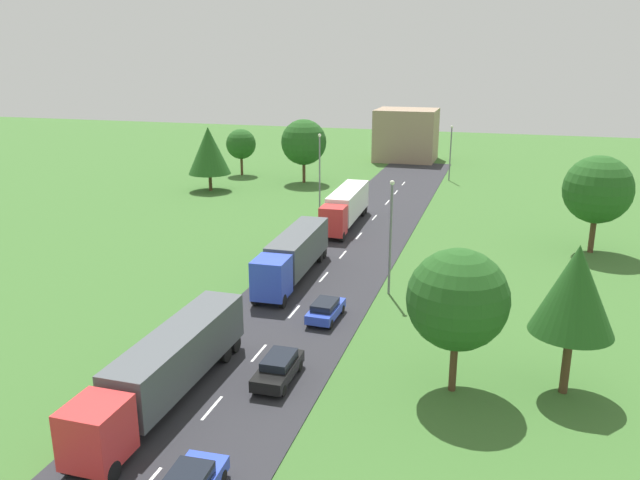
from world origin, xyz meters
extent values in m
cube|color=#2B2B30|center=(0.00, 24.50, 0.03)|extent=(10.00, 140.00, 0.06)
cube|color=white|center=(0.00, 14.65, 0.07)|extent=(0.16, 2.40, 0.01)
cube|color=white|center=(0.00, 21.24, 0.07)|extent=(0.16, 2.40, 0.01)
cube|color=white|center=(0.00, 28.02, 0.07)|extent=(0.16, 2.40, 0.01)
cube|color=white|center=(0.00, 35.63, 0.07)|extent=(0.16, 2.40, 0.01)
cube|color=white|center=(0.00, 41.97, 0.07)|extent=(0.16, 2.40, 0.01)
cube|color=white|center=(0.00, 48.42, 0.07)|extent=(0.16, 2.40, 0.01)
cube|color=white|center=(0.00, 56.15, 0.07)|extent=(0.16, 2.40, 0.01)
cube|color=white|center=(0.00, 63.93, 0.07)|extent=(0.16, 2.40, 0.01)
cube|color=white|center=(0.00, 69.98, 0.07)|extent=(0.16, 2.40, 0.01)
cube|color=white|center=(0.00, 76.22, 0.07)|extent=(0.16, 2.40, 0.01)
cube|color=red|center=(-2.58, 8.68, 1.91)|extent=(2.45, 2.71, 2.70)
cube|color=black|center=(-2.58, 7.39, 2.40)|extent=(2.10, 0.11, 1.19)
cube|color=#4C5156|center=(-2.55, 16.16, 2.19)|extent=(2.55, 11.57, 2.66)
cube|color=black|center=(-2.55, 16.16, 0.66)|extent=(0.94, 10.99, 0.24)
cylinder|color=black|center=(-1.53, 8.00, 0.56)|extent=(0.35, 1.00, 1.00)
cylinder|color=black|center=(-3.63, 8.01, 0.56)|extent=(0.35, 1.00, 1.00)
cylinder|color=black|center=(-1.48, 19.63, 0.56)|extent=(0.35, 1.00, 1.00)
cylinder|color=black|center=(-3.58, 19.64, 0.56)|extent=(0.35, 1.00, 1.00)
cylinder|color=black|center=(-1.48, 21.02, 0.56)|extent=(0.35, 1.00, 1.00)
cylinder|color=black|center=(-3.58, 21.03, 0.56)|extent=(0.35, 1.00, 1.00)
cube|color=blue|center=(-2.14, 29.23, 2.02)|extent=(2.52, 2.87, 2.91)
cube|color=black|center=(-2.10, 27.89, 2.54)|extent=(2.10, 0.16, 1.28)
cube|color=#4C5156|center=(-2.35, 36.16, 2.24)|extent=(2.81, 10.45, 2.76)
cube|color=black|center=(-2.35, 36.16, 0.66)|extent=(1.19, 9.88, 0.24)
cylinder|color=black|center=(-1.07, 28.56, 0.56)|extent=(0.38, 1.01, 1.00)
cylinder|color=black|center=(-3.17, 28.50, 0.56)|extent=(0.38, 1.01, 1.00)
cylinder|color=black|center=(-1.39, 39.30, 0.56)|extent=(0.38, 1.01, 1.00)
cylinder|color=black|center=(-3.49, 39.24, 0.56)|extent=(0.38, 1.01, 1.00)
cylinder|color=black|center=(-1.43, 40.55, 0.56)|extent=(0.38, 1.01, 1.00)
cylinder|color=black|center=(-3.53, 40.49, 0.56)|extent=(0.38, 1.01, 1.00)
cube|color=red|center=(-2.16, 46.44, 1.99)|extent=(2.51, 2.35, 2.85)
cube|color=black|center=(-2.13, 45.37, 2.50)|extent=(2.10, 0.16, 1.26)
cube|color=white|center=(-2.36, 53.26, 2.31)|extent=(2.82, 10.74, 2.90)
cube|color=black|center=(-2.36, 53.26, 0.66)|extent=(1.20, 10.16, 0.24)
cylinder|color=black|center=(-1.09, 45.91, 0.56)|extent=(0.38, 1.01, 1.00)
cylinder|color=black|center=(-3.19, 45.84, 0.56)|extent=(0.38, 1.01, 1.00)
cylinder|color=black|center=(-1.41, 56.49, 0.56)|extent=(0.38, 1.01, 1.00)
cylinder|color=black|center=(-3.51, 56.43, 0.56)|extent=(0.38, 1.01, 1.00)
cylinder|color=black|center=(-1.45, 57.77, 0.56)|extent=(0.38, 1.01, 1.00)
cylinder|color=black|center=(-3.55, 57.71, 0.56)|extent=(0.38, 1.01, 1.00)
cylinder|color=black|center=(1.39, 9.18, 0.38)|extent=(0.25, 0.65, 0.64)
cylinder|color=black|center=(3.08, 9.26, 0.38)|extent=(0.25, 0.65, 0.64)
cube|color=black|center=(2.33, 18.32, 0.72)|extent=(1.85, 4.38, 0.68)
cube|color=black|center=(2.33, 18.53, 1.29)|extent=(1.54, 2.46, 0.46)
cylinder|color=black|center=(3.15, 16.85, 0.38)|extent=(0.23, 0.64, 0.64)
cylinder|color=black|center=(1.56, 16.82, 0.38)|extent=(0.23, 0.64, 0.64)
cylinder|color=black|center=(3.11, 19.81, 0.38)|extent=(0.23, 0.64, 0.64)
cylinder|color=black|center=(1.52, 19.78, 0.38)|extent=(0.23, 0.64, 0.64)
cube|color=blue|center=(2.54, 27.37, 0.69)|extent=(1.88, 4.06, 0.63)
cube|color=black|center=(2.54, 27.17, 1.24)|extent=(1.54, 2.29, 0.47)
cylinder|color=black|center=(1.83, 28.76, 0.38)|extent=(0.24, 0.65, 0.64)
cylinder|color=black|center=(3.36, 28.70, 0.38)|extent=(0.24, 0.65, 0.64)
cylinder|color=black|center=(1.73, 26.04, 0.38)|extent=(0.24, 0.65, 0.64)
cylinder|color=black|center=(3.26, 25.99, 0.38)|extent=(0.24, 0.65, 0.64)
cylinder|color=slate|center=(5.81, 33.59, 4.29)|extent=(0.18, 0.18, 8.59)
sphere|color=silver|center=(5.81, 33.59, 8.71)|extent=(0.36, 0.36, 0.36)
cylinder|color=slate|center=(-6.59, 56.75, 4.41)|extent=(0.18, 0.18, 8.82)
sphere|color=silver|center=(-6.59, 56.75, 8.94)|extent=(0.36, 0.36, 0.36)
cylinder|color=slate|center=(5.91, 80.59, 3.81)|extent=(0.18, 0.18, 7.61)
sphere|color=silver|center=(5.91, 80.59, 7.73)|extent=(0.36, 0.36, 0.36)
cylinder|color=#513823|center=(17.69, 21.69, 1.80)|extent=(0.46, 0.46, 3.59)
cone|color=#23561E|center=(17.69, 21.69, 6.02)|extent=(4.41, 4.41, 4.85)
cylinder|color=#513823|center=(-24.17, 64.46, 1.15)|extent=(0.44, 0.44, 2.31)
cone|color=#23561E|center=(-24.17, 64.46, 5.40)|extent=(5.62, 5.62, 6.18)
cylinder|color=#513823|center=(-13.79, 73.21, 1.69)|extent=(0.44, 0.44, 3.37)
sphere|color=#23561E|center=(-13.79, 73.21, 5.76)|extent=(6.36, 6.36, 6.36)
cylinder|color=#513823|center=(-24.62, 76.16, 1.50)|extent=(0.39, 0.39, 3.01)
sphere|color=#23561E|center=(-24.62, 76.16, 4.68)|extent=(4.46, 4.46, 4.46)
cylinder|color=#513823|center=(21.86, 49.42, 1.82)|extent=(0.52, 0.52, 3.63)
sphere|color=#23561E|center=(21.86, 49.42, 5.95)|extent=(6.18, 6.18, 6.18)
cylinder|color=#513823|center=(11.82, 20.20, 1.66)|extent=(0.41, 0.41, 3.31)
sphere|color=#23561E|center=(11.82, 20.20, 5.36)|extent=(5.47, 5.47, 5.47)
cube|color=#9E846B|center=(-3.04, 96.73, 4.33)|extent=(10.09, 8.82, 8.65)
camera|label=1|loc=(13.71, -11.88, 17.90)|focal=35.73mm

